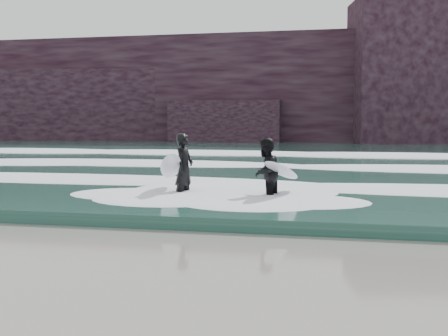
{
  "coord_description": "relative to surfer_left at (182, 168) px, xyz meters",
  "views": [
    {
      "loc": [
        2.46,
        -7.89,
        2.28
      ],
      "look_at": [
        -0.66,
        6.64,
        1.0
      ],
      "focal_mm": 45.0,
      "sensor_mm": 36.0,
      "label": 1
    }
  ],
  "objects": [
    {
      "name": "sea",
      "position": [
        1.86,
        22.26,
        -0.81
      ],
      "size": [
        90.0,
        52.0,
        0.3
      ],
      "primitive_type": "cube",
      "color": "#204C3F",
      "rests_on": "ground"
    },
    {
      "name": "surfer_left",
      "position": [
        0.0,
        0.0,
        0.0
      ],
      "size": [
        1.29,
        2.03,
        1.92
      ],
      "color": "black",
      "rests_on": "ground"
    },
    {
      "name": "foam_far",
      "position": [
        1.86,
        18.26,
        -0.51
      ],
      "size": [
        60.0,
        4.8,
        0.3
      ],
      "primitive_type": "ellipsoid",
      "color": "white",
      "rests_on": "sea"
    },
    {
      "name": "foam_near",
      "position": [
        1.86,
        2.26,
        -0.56
      ],
      "size": [
        60.0,
        3.2,
        0.2
      ],
      "primitive_type": "ellipsoid",
      "color": "white",
      "rests_on": "sea"
    },
    {
      "name": "headland",
      "position": [
        1.86,
        39.26,
        4.04
      ],
      "size": [
        70.0,
        9.0,
        10.0
      ],
      "primitive_type": "cube",
      "color": "black",
      "rests_on": "ground"
    },
    {
      "name": "foam_mid",
      "position": [
        1.86,
        9.26,
        -0.54
      ],
      "size": [
        60.0,
        4.0,
        0.24
      ],
      "primitive_type": "ellipsoid",
      "color": "white",
      "rests_on": "sea"
    },
    {
      "name": "surfer_right",
      "position": [
        2.37,
        -0.2,
        -0.05
      ],
      "size": [
        1.35,
        2.17,
        1.81
      ],
      "color": "black",
      "rests_on": "ground"
    },
    {
      "name": "ground",
      "position": [
        1.86,
        -6.74,
        -0.96
      ],
      "size": [
        120.0,
        120.0,
        0.0
      ],
      "primitive_type": "plane",
      "color": "#796A57",
      "rests_on": "ground"
    }
  ]
}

